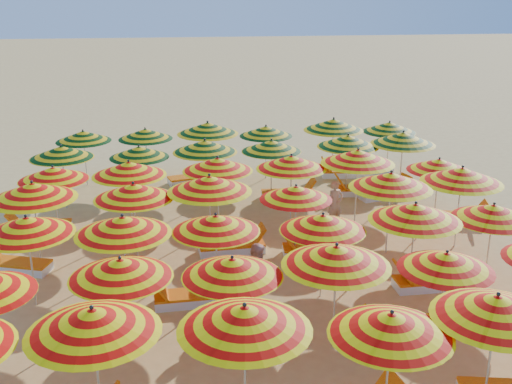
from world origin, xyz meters
TOP-DOWN VIEW (x-y plane):
  - ground at (0.00, 0.00)m, footprint 120.00×120.00m
  - umbrella_1 at (-3.26, -6.23)m, footprint 2.71×2.71m
  - umbrella_2 at (-0.96, -6.44)m, footprint 2.70×2.70m
  - umbrella_3 at (1.28, -6.65)m, footprint 2.41×2.41m
  - umbrella_4 at (3.05, -6.49)m, footprint 2.69×2.69m
  - umbrella_7 at (-3.03, -4.13)m, footprint 2.11×2.11m
  - umbrella_8 at (-0.98, -4.28)m, footprint 2.29×2.29m
  - umbrella_9 at (0.97, -4.31)m, footprint 2.11×2.11m
  - umbrella_10 at (3.12, -4.34)m, footprint 2.33×2.33m
  - umbrella_12 at (-5.17, -1.94)m, footprint 2.33×2.33m
  - umbrella_13 at (-3.14, -2.26)m, footprint 2.29×2.29m
  - umbrella_14 at (-1.17, -2.10)m, footprint 2.02×2.02m
  - umbrella_15 at (1.16, -2.26)m, footprint 2.46×2.46m
  - umbrella_16 at (3.23, -2.25)m, footprint 2.29×2.29m
  - umbrella_17 at (5.16, -2.04)m, footprint 2.52×2.52m
  - umbrella_18 at (-5.46, 0.10)m, footprint 2.27×2.27m
  - umbrella_19 at (-3.07, 0.14)m, footprint 2.64×2.64m
  - umbrella_20 at (-1.21, 0.14)m, footprint 2.79×2.79m
  - umbrella_21 at (0.95, -0.02)m, footprint 2.40×2.40m
  - umbrella_22 at (3.36, -0.10)m, footprint 2.29×2.29m
  - umbrella_23 at (5.32, 0.11)m, footprint 2.48×2.48m
  - umbrella_24 at (-5.37, 2.14)m, footprint 2.14×2.14m
  - umbrella_25 at (-3.32, 1.97)m, footprint 2.52×2.52m
  - umbrella_26 at (-0.89, 2.23)m, footprint 2.12×2.12m
  - umbrella_27 at (1.19, 2.15)m, footprint 2.63×2.63m
  - umbrella_28 at (3.11, 2.14)m, footprint 2.47×2.47m
  - umbrella_29 at (5.47, 1.97)m, footprint 2.40×2.40m
  - umbrella_30 at (-5.51, 4.27)m, footprint 2.57×2.57m
  - umbrella_31 at (-3.20, 4.34)m, footprint 2.32×2.32m
  - umbrella_32 at (-1.17, 4.20)m, footprint 2.11×2.11m
  - umbrella_33 at (0.93, 4.39)m, footprint 2.25×2.25m
  - umbrella_34 at (3.40, 4.42)m, footprint 2.06×2.06m
  - umbrella_35 at (5.16, 4.25)m, footprint 2.41×2.41m
  - umbrella_36 at (-5.18, 6.53)m, footprint 2.30×2.30m
  - umbrella_37 at (-3.12, 6.64)m, footprint 2.30×2.30m
  - umbrella_38 at (-1.00, 6.28)m, footprint 2.40×2.40m
  - umbrella_39 at (1.04, 6.60)m, footprint 2.44×2.44m
  - umbrella_40 at (3.37, 6.35)m, footprint 2.23×2.23m
  - umbrella_41 at (5.45, 6.56)m, footprint 2.21×2.21m
  - lounger_5 at (2.52, -4.10)m, footprint 1.80×0.83m
  - lounger_6 at (-1.77, -2.29)m, footprint 1.77×0.70m
  - lounger_7 at (3.74, -2.15)m, footprint 1.76×0.66m
  - lounger_8 at (-6.06, -0.12)m, footprint 1.83×1.08m
  - lounger_9 at (-0.61, 0.37)m, footprint 1.77×0.72m
  - lounger_10 at (1.45, -0.06)m, footprint 1.76×0.67m
  - lounger_11 at (-5.97, 2.33)m, footprint 1.77×0.72m
  - lounger_12 at (6.07, 1.73)m, footprint 1.82×0.97m
  - lounger_13 at (1.53, 4.35)m, footprint 1.76×0.67m
  - lounger_14 at (3.91, 4.52)m, footprint 1.75×0.64m
  - lounger_15 at (4.66, 4.15)m, footprint 1.82×1.03m
  - lounger_16 at (-1.50, 6.39)m, footprint 1.83×1.04m
  - lounger_17 at (3.88, 6.49)m, footprint 1.78×0.76m
  - lounger_18 at (4.86, 6.75)m, footprint 1.83×1.09m
  - beachgoer_b at (-0.28, -2.45)m, footprint 0.75×0.84m
  - beachgoer_a at (2.44, 1.88)m, footprint 0.57×0.47m

SIDE VIEW (x-z plane):
  - ground at x=0.00m, z-range 0.00..0.00m
  - lounger_5 at x=2.52m, z-range -0.19..0.50m
  - lounger_6 at x=-1.77m, z-range -0.19..0.50m
  - lounger_7 at x=3.74m, z-range -0.19..0.50m
  - lounger_8 at x=-6.06m, z-range -0.19..0.50m
  - lounger_9 at x=-0.61m, z-range -0.19..0.50m
  - lounger_10 at x=1.45m, z-range -0.19..0.50m
  - lounger_11 at x=-5.97m, z-range -0.19..0.50m
  - lounger_12 at x=6.07m, z-range -0.19..0.50m
  - lounger_13 at x=1.53m, z-range -0.19..0.50m
  - lounger_14 at x=3.91m, z-range -0.19..0.50m
  - lounger_15 at x=4.66m, z-range -0.19..0.50m
  - lounger_16 at x=-1.50m, z-range -0.19..0.50m
  - lounger_17 at x=3.88m, z-range -0.19..0.50m
  - lounger_18 at x=4.86m, z-range -0.19..0.50m
  - beachgoer_a at x=2.44m, z-range 0.00..1.36m
  - beachgoer_b at x=-0.28m, z-range 0.00..1.44m
  - umbrella_29 at x=5.47m, z-range 0.74..2.69m
  - umbrella_31 at x=-3.20m, z-range 0.74..2.70m
  - umbrella_21 at x=0.95m, z-range 0.74..2.70m
  - umbrella_39 at x=1.04m, z-range 0.75..2.71m
  - umbrella_10 at x=3.12m, z-range 0.75..2.71m
  - umbrella_37 at x=-3.12m, z-range 0.75..2.71m
  - umbrella_36 at x=-5.18m, z-range 0.75..2.72m
  - umbrella_41 at x=5.45m, z-range 0.76..2.76m
  - umbrella_24 at x=-5.37m, z-range 0.77..2.79m
  - umbrella_33 at x=0.93m, z-range 0.77..2.79m
  - umbrella_17 at x=5.16m, z-range 0.77..2.79m
  - umbrella_15 at x=1.16m, z-range 0.77..2.80m
  - umbrella_8 at x=-0.98m, z-range 0.77..2.80m
  - umbrella_30 at x=-5.51m, z-range 0.78..2.83m
  - umbrella_7 at x=-3.03m, z-range 0.78..2.84m
  - umbrella_14 at x=-1.17m, z-range 0.78..2.84m
  - umbrella_3 at x=1.28m, z-range 0.79..2.88m
  - umbrella_34 at x=3.40m, z-range 0.80..2.91m
  - umbrella_19 at x=-3.07m, z-range 0.80..2.91m
  - umbrella_26 at x=-0.89m, z-range 0.80..2.92m
  - umbrella_12 at x=-5.17m, z-range 0.81..2.94m
  - umbrella_32 at x=-1.17m, z-range 0.81..2.94m
  - umbrella_27 at x=1.19m, z-range 0.81..2.94m
  - umbrella_25 at x=-3.32m, z-range 0.82..2.97m
  - umbrella_13 at x=-3.14m, z-range 0.83..3.00m
  - umbrella_4 at x=3.05m, z-range 0.84..3.03m
  - umbrella_16 at x=3.23m, z-range 0.84..3.04m
  - umbrella_35 at x=5.16m, z-range 0.84..3.04m
  - umbrella_9 at x=0.97m, z-range 0.84..3.04m
  - umbrella_1 at x=-3.26m, z-range 0.84..3.06m
  - umbrella_40 at x=3.37m, z-range 0.84..3.06m
  - umbrella_38 at x=-1.00m, z-range 0.84..3.07m
  - umbrella_2 at x=-0.96m, z-range 0.85..3.08m
  - umbrella_18 at x=-5.46m, z-range 0.85..3.09m
  - umbrella_20 at x=-1.21m, z-range 0.86..3.11m
  - umbrella_28 at x=3.11m, z-range 0.86..3.11m
  - umbrella_22 at x=3.36m, z-range 0.86..3.11m
  - umbrella_23 at x=5.32m, z-range 0.86..3.11m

